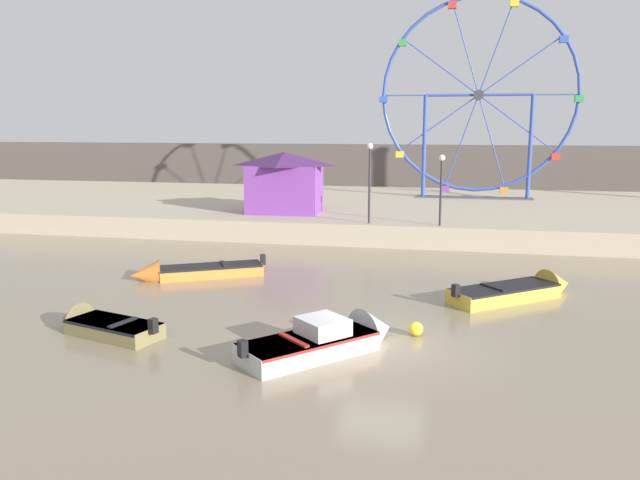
{
  "coord_description": "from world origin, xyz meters",
  "views": [
    {
      "loc": [
        1.84,
        -17.68,
        6.35
      ],
      "look_at": [
        -3.67,
        8.59,
        1.44
      ],
      "focal_mm": 35.51,
      "sensor_mm": 36.0,
      "label": 1
    }
  ],
  "objects_px": {
    "motorboat_pale_grey": "(334,338)",
    "ferris_wheel_blue_frame": "(479,98)",
    "motorboat_olive_wood": "(98,325)",
    "motorboat_mustard_yellow": "(524,290)",
    "promenade_lamp_near": "(370,172)",
    "motorboat_orange_hull": "(188,272)",
    "carnival_booth_purple_stall": "(285,181)",
    "mooring_buoy_orange": "(416,329)",
    "promenade_lamp_far": "(441,179)"
  },
  "relations": [
    {
      "from": "motorboat_orange_hull",
      "to": "promenade_lamp_far",
      "type": "xyz_separation_m",
      "value": [
        10.17,
        8.78,
        3.34
      ]
    },
    {
      "from": "motorboat_orange_hull",
      "to": "mooring_buoy_orange",
      "type": "height_order",
      "value": "motorboat_orange_hull"
    },
    {
      "from": "motorboat_mustard_yellow",
      "to": "promenade_lamp_far",
      "type": "xyz_separation_m",
      "value": [
        -3.32,
        9.02,
        3.32
      ]
    },
    {
      "from": "motorboat_orange_hull",
      "to": "motorboat_olive_wood",
      "type": "bearing_deg",
      "value": 62.92
    },
    {
      "from": "motorboat_mustard_yellow",
      "to": "promenade_lamp_near",
      "type": "bearing_deg",
      "value": 88.99
    },
    {
      "from": "ferris_wheel_blue_frame",
      "to": "promenade_lamp_near",
      "type": "distance_m",
      "value": 14.92
    },
    {
      "from": "motorboat_olive_wood",
      "to": "promenade_lamp_far",
      "type": "bearing_deg",
      "value": -105.19
    },
    {
      "from": "motorboat_olive_wood",
      "to": "promenade_lamp_near",
      "type": "distance_m",
      "value": 17.6
    },
    {
      "from": "motorboat_olive_wood",
      "to": "promenade_lamp_near",
      "type": "height_order",
      "value": "promenade_lamp_near"
    },
    {
      "from": "promenade_lamp_near",
      "to": "promenade_lamp_far",
      "type": "bearing_deg",
      "value": 0.17
    },
    {
      "from": "ferris_wheel_blue_frame",
      "to": "carnival_booth_purple_stall",
      "type": "height_order",
      "value": "ferris_wheel_blue_frame"
    },
    {
      "from": "motorboat_pale_grey",
      "to": "mooring_buoy_orange",
      "type": "distance_m",
      "value": 2.79
    },
    {
      "from": "motorboat_pale_grey",
      "to": "motorboat_mustard_yellow",
      "type": "relative_size",
      "value": 0.92
    },
    {
      "from": "motorboat_orange_hull",
      "to": "promenade_lamp_near",
      "type": "xyz_separation_m",
      "value": [
        6.48,
        8.77,
        3.66
      ]
    },
    {
      "from": "carnival_booth_purple_stall",
      "to": "motorboat_olive_wood",
      "type": "bearing_deg",
      "value": -93.84
    },
    {
      "from": "motorboat_olive_wood",
      "to": "motorboat_orange_hull",
      "type": "bearing_deg",
      "value": -71.84
    },
    {
      "from": "motorboat_orange_hull",
      "to": "motorboat_olive_wood",
      "type": "height_order",
      "value": "same"
    },
    {
      "from": "motorboat_pale_grey",
      "to": "mooring_buoy_orange",
      "type": "relative_size",
      "value": 10.67
    },
    {
      "from": "motorboat_mustard_yellow",
      "to": "promenade_lamp_far",
      "type": "distance_m",
      "value": 10.17
    },
    {
      "from": "motorboat_orange_hull",
      "to": "motorboat_pale_grey",
      "type": "xyz_separation_m",
      "value": [
        7.59,
        -7.21,
        0.08
      ]
    },
    {
      "from": "motorboat_olive_wood",
      "to": "motorboat_mustard_yellow",
      "type": "height_order",
      "value": "motorboat_mustard_yellow"
    },
    {
      "from": "motorboat_orange_hull",
      "to": "promenade_lamp_near",
      "type": "bearing_deg",
      "value": -154.94
    },
    {
      "from": "motorboat_mustard_yellow",
      "to": "ferris_wheel_blue_frame",
      "type": "bearing_deg",
      "value": 54.22
    },
    {
      "from": "motorboat_orange_hull",
      "to": "carnival_booth_purple_stall",
      "type": "distance_m",
      "value": 12.32
    },
    {
      "from": "motorboat_olive_wood",
      "to": "carnival_booth_purple_stall",
      "type": "bearing_deg",
      "value": -75.75
    },
    {
      "from": "motorboat_pale_grey",
      "to": "promenade_lamp_far",
      "type": "height_order",
      "value": "promenade_lamp_far"
    },
    {
      "from": "promenade_lamp_near",
      "to": "mooring_buoy_orange",
      "type": "xyz_separation_m",
      "value": [
        3.33,
        -14.29,
        -3.7
      ]
    },
    {
      "from": "motorboat_mustard_yellow",
      "to": "motorboat_olive_wood",
      "type": "bearing_deg",
      "value": 168.83
    },
    {
      "from": "carnival_booth_purple_stall",
      "to": "motorboat_mustard_yellow",
      "type": "bearing_deg",
      "value": -45.7
    },
    {
      "from": "motorboat_pale_grey",
      "to": "motorboat_olive_wood",
      "type": "distance_m",
      "value": 7.41
    },
    {
      "from": "motorboat_orange_hull",
      "to": "motorboat_pale_grey",
      "type": "distance_m",
      "value": 10.47
    },
    {
      "from": "motorboat_olive_wood",
      "to": "promenade_lamp_near",
      "type": "relative_size",
      "value": 0.95
    },
    {
      "from": "motorboat_olive_wood",
      "to": "motorboat_mustard_yellow",
      "type": "bearing_deg",
      "value": -135.5
    },
    {
      "from": "motorboat_pale_grey",
      "to": "promenade_lamp_near",
      "type": "relative_size",
      "value": 1.11
    },
    {
      "from": "motorboat_pale_grey",
      "to": "carnival_booth_purple_stall",
      "type": "xyz_separation_m",
      "value": [
        -6.57,
        19.16,
        2.71
      ]
    },
    {
      "from": "ferris_wheel_blue_frame",
      "to": "carnival_booth_purple_stall",
      "type": "bearing_deg",
      "value": -138.73
    },
    {
      "from": "ferris_wheel_blue_frame",
      "to": "carnival_booth_purple_stall",
      "type": "relative_size",
      "value": 3.02
    },
    {
      "from": "ferris_wheel_blue_frame",
      "to": "motorboat_pale_grey",
      "type": "bearing_deg",
      "value": -99.18
    },
    {
      "from": "promenade_lamp_far",
      "to": "carnival_booth_purple_stall",
      "type": "bearing_deg",
      "value": 160.86
    },
    {
      "from": "motorboat_orange_hull",
      "to": "promenade_lamp_near",
      "type": "relative_size",
      "value": 1.27
    },
    {
      "from": "ferris_wheel_blue_frame",
      "to": "motorboat_orange_hull",
      "type": "bearing_deg",
      "value": -119.35
    },
    {
      "from": "motorboat_olive_wood",
      "to": "motorboat_mustard_yellow",
      "type": "xyz_separation_m",
      "value": [
        13.31,
        7.0,
        0.03
      ]
    },
    {
      "from": "carnival_booth_purple_stall",
      "to": "mooring_buoy_orange",
      "type": "distance_m",
      "value": 19.77
    },
    {
      "from": "motorboat_pale_grey",
      "to": "ferris_wheel_blue_frame",
      "type": "relative_size",
      "value": 0.34
    },
    {
      "from": "promenade_lamp_near",
      "to": "mooring_buoy_orange",
      "type": "bearing_deg",
      "value": -76.87
    },
    {
      "from": "ferris_wheel_blue_frame",
      "to": "mooring_buoy_orange",
      "type": "xyz_separation_m",
      "value": [
        -2.47,
        -27.37,
        -7.93
      ]
    },
    {
      "from": "ferris_wheel_blue_frame",
      "to": "promenade_lamp_near",
      "type": "bearing_deg",
      "value": -113.94
    },
    {
      "from": "carnival_booth_purple_stall",
      "to": "mooring_buoy_orange",
      "type": "relative_size",
      "value": 10.42
    },
    {
      "from": "motorboat_pale_grey",
      "to": "ferris_wheel_blue_frame",
      "type": "height_order",
      "value": "ferris_wheel_blue_frame"
    },
    {
      "from": "motorboat_pale_grey",
      "to": "motorboat_mustard_yellow",
      "type": "bearing_deg",
      "value": 2.32
    }
  ]
}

